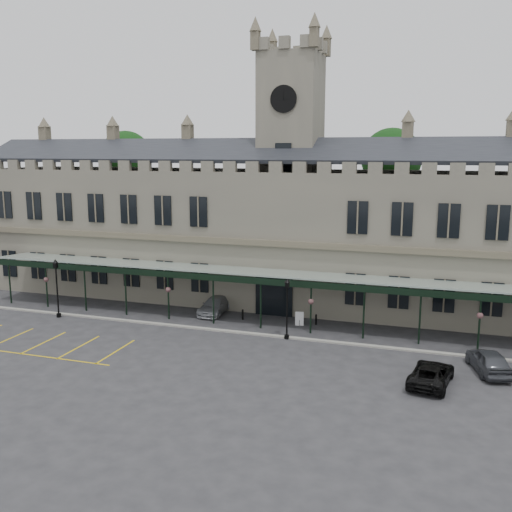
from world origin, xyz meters
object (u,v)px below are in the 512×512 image
(sign_board, at_px, (299,319))
(car_taxi, at_px, (215,305))
(car_right_a, at_px, (489,361))
(clock_tower, at_px, (291,158))
(lamp_post_mid, at_px, (287,303))
(lamp_post_left, at_px, (57,283))
(station_building, at_px, (290,232))
(car_van, at_px, (431,374))

(sign_board, relative_size, car_taxi, 0.24)
(sign_board, xyz_separation_m, car_right_a, (13.66, -5.79, 0.21))
(clock_tower, bearing_deg, sign_board, -69.20)
(lamp_post_mid, height_order, sign_board, lamp_post_mid)
(lamp_post_left, distance_m, car_taxi, 13.31)
(lamp_post_left, bearing_deg, car_taxi, 23.33)
(station_building, xyz_separation_m, lamp_post_left, (-17.05, -11.10, -3.52))
(lamp_post_left, height_order, lamp_post_mid, lamp_post_left)
(clock_tower, bearing_deg, car_van, -50.98)
(station_building, distance_m, clock_tower, 6.64)
(clock_tower, distance_m, car_right_a, 24.30)
(car_taxi, bearing_deg, car_right_a, -18.56)
(car_van, bearing_deg, lamp_post_left, 0.06)
(car_taxi, bearing_deg, station_building, 49.34)
(car_van, bearing_deg, sign_board, -31.47)
(lamp_post_left, distance_m, car_right_a, 33.57)
(lamp_post_left, xyz_separation_m, sign_board, (19.79, 3.97, -2.39))
(clock_tower, bearing_deg, car_taxi, -129.83)
(clock_tower, relative_size, lamp_post_mid, 5.39)
(car_right_a, bearing_deg, lamp_post_left, -18.52)
(lamp_post_left, bearing_deg, car_van, -9.18)
(car_van, bearing_deg, lamp_post_mid, -18.16)
(car_van, relative_size, car_right_a, 1.05)
(clock_tower, xyz_separation_m, car_taxi, (-5.00, -6.00, -12.43))
(car_taxi, bearing_deg, sign_board, -9.40)
(car_taxi, bearing_deg, lamp_post_mid, -31.92)
(station_building, height_order, lamp_post_left, station_building)
(lamp_post_mid, distance_m, car_taxi, 9.17)
(lamp_post_mid, xyz_separation_m, car_van, (10.38, -5.38, -2.07))
(clock_tower, height_order, car_right_a, clock_tower)
(clock_tower, xyz_separation_m, lamp_post_left, (-17.05, -11.19, -10.17))
(station_building, xyz_separation_m, car_taxi, (-5.00, -5.91, -5.79))
(clock_tower, relative_size, car_taxi, 5.29)
(car_taxi, bearing_deg, clock_tower, 49.75)
(sign_board, bearing_deg, station_building, 98.08)
(clock_tower, height_order, car_van, clock_tower)
(sign_board, bearing_deg, clock_tower, 97.85)
(clock_tower, xyz_separation_m, car_van, (13.00, -16.05, -12.46))
(station_building, distance_m, car_right_a, 21.64)
(lamp_post_mid, distance_m, sign_board, 4.07)
(clock_tower, distance_m, car_taxi, 14.68)
(sign_board, relative_size, car_van, 0.24)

